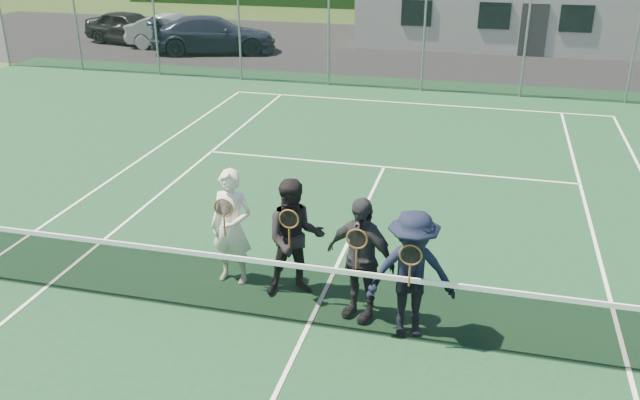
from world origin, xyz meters
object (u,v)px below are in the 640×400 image
object	(u,v)px
car_c	(213,35)
tennis_net	(308,293)
player_d	(412,275)
car_a	(129,27)
car_b	(176,32)
player_b	(295,238)
player_c	(360,259)
player_a	(232,227)

from	to	relation	value
car_c	tennis_net	distance (m)	19.72
player_d	car_c	bearing A→B (deg)	119.84
car_a	car_b	size ratio (longest dim) A/B	1.00
car_a	player_b	xyz separation A→B (m)	(12.49, -17.83, 0.24)
player_b	player_d	size ratio (longest dim) A/B	1.00
player_c	car_a	bearing A→B (deg)	126.61
car_c	player_c	distance (m)	19.62
car_a	car_c	world-z (taller)	car_c
tennis_net	player_a	size ratio (longest dim) A/B	6.49
player_b	player_d	xyz separation A→B (m)	(1.77, -0.64, -0.00)
player_d	player_a	bearing A→B (deg)	164.56
player_a	car_b	bearing A→B (deg)	117.84
car_b	player_a	distance (m)	19.40
player_b	car_b	bearing A→B (deg)	120.25
car_b	player_b	world-z (taller)	player_b
tennis_net	player_a	distance (m)	1.75
car_a	player_c	world-z (taller)	player_c
car_c	player_a	xyz separation A→B (m)	(7.27, -16.77, 0.21)
player_c	player_d	bearing A→B (deg)	-20.34
car_a	player_a	world-z (taller)	player_a
player_a	player_b	bearing A→B (deg)	-7.19
player_b	player_c	size ratio (longest dim) A/B	1.00
car_a	player_b	distance (m)	21.78
car_a	player_a	distance (m)	21.10
car_b	player_c	bearing A→B (deg)	-147.46
player_b	player_c	world-z (taller)	same
player_d	car_a	bearing A→B (deg)	127.66
car_a	car_b	xyz separation A→B (m)	(2.42, -0.55, -0.02)
car_b	car_c	distance (m)	1.83
player_b	player_c	bearing A→B (deg)	-19.67
tennis_net	player_b	distance (m)	0.97
tennis_net	player_a	bearing A→B (deg)	147.23
car_c	player_d	world-z (taller)	player_d
player_c	player_b	bearing A→B (deg)	160.33
player_a	player_b	xyz separation A→B (m)	(1.02, -0.13, -0.00)
tennis_net	car_b	bearing A→B (deg)	120.13
car_b	player_d	bearing A→B (deg)	-146.19
car_c	player_d	xyz separation A→B (m)	(10.06, -17.54, 0.21)
car_a	tennis_net	world-z (taller)	car_a
car_c	player_d	bearing A→B (deg)	-167.33
car_b	tennis_net	bearing A→B (deg)	-149.52
player_c	car_b	bearing A→B (deg)	122.19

